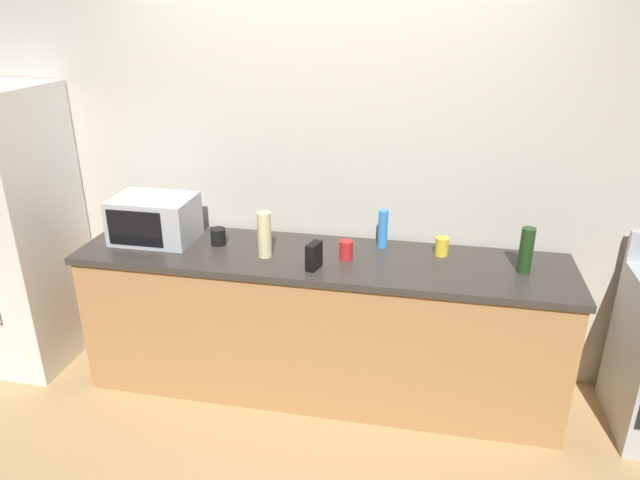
% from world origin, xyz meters
% --- Properties ---
extents(ground_plane, '(8.00, 8.00, 0.00)m').
position_xyz_m(ground_plane, '(0.00, 0.00, 0.00)').
color(ground_plane, tan).
extents(back_wall, '(6.40, 0.10, 2.70)m').
position_xyz_m(back_wall, '(0.00, 0.81, 1.35)').
color(back_wall, beige).
rests_on(back_wall, ground_plane).
extents(counter_run, '(2.84, 0.64, 0.90)m').
position_xyz_m(counter_run, '(0.00, 0.40, 0.45)').
color(counter_run, '#B27F4C').
rests_on(counter_run, ground_plane).
extents(refrigerator, '(0.72, 0.73, 1.80)m').
position_xyz_m(refrigerator, '(-2.05, 0.40, 0.90)').
color(refrigerator, white).
rests_on(refrigerator, ground_plane).
extents(microwave, '(0.48, 0.35, 0.27)m').
position_xyz_m(microwave, '(-1.03, 0.45, 1.04)').
color(microwave, '#B7BABF').
rests_on(microwave, counter_run).
extents(cordless_phone, '(0.08, 0.12, 0.15)m').
position_xyz_m(cordless_phone, '(0.00, 0.23, 0.98)').
color(cordless_phone, black).
rests_on(cordless_phone, counter_run).
extents(bottle_spray_cleaner, '(0.06, 0.06, 0.23)m').
position_xyz_m(bottle_spray_cleaner, '(0.34, 0.60, 1.01)').
color(bottle_spray_cleaner, '#338CE5').
rests_on(bottle_spray_cleaner, counter_run).
extents(bottle_wine, '(0.07, 0.07, 0.25)m').
position_xyz_m(bottle_wine, '(1.12, 0.42, 1.03)').
color(bottle_wine, '#1E3F19').
rests_on(bottle_wine, counter_run).
extents(bottle_hand_soap, '(0.08, 0.08, 0.27)m').
position_xyz_m(bottle_hand_soap, '(-0.31, 0.34, 1.03)').
color(bottle_hand_soap, beige).
rests_on(bottle_hand_soap, counter_run).
extents(mug_black, '(0.09, 0.09, 0.10)m').
position_xyz_m(mug_black, '(-0.63, 0.45, 0.95)').
color(mug_black, black).
rests_on(mug_black, counter_run).
extents(mug_yellow, '(0.08, 0.08, 0.11)m').
position_xyz_m(mug_yellow, '(0.68, 0.55, 0.95)').
color(mug_yellow, yellow).
rests_on(mug_yellow, counter_run).
extents(mug_red, '(0.08, 0.08, 0.11)m').
position_xyz_m(mug_red, '(0.15, 0.39, 0.95)').
color(mug_red, red).
rests_on(mug_red, counter_run).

